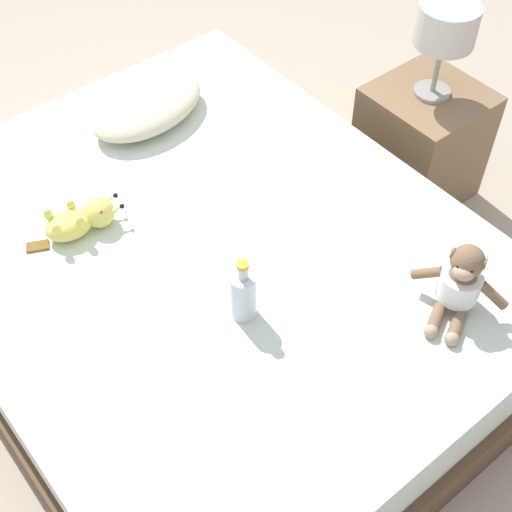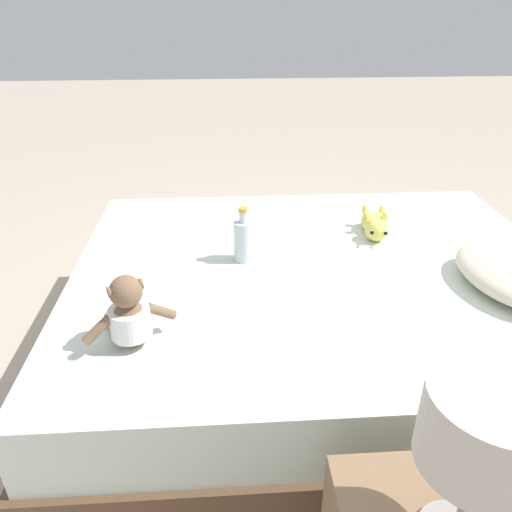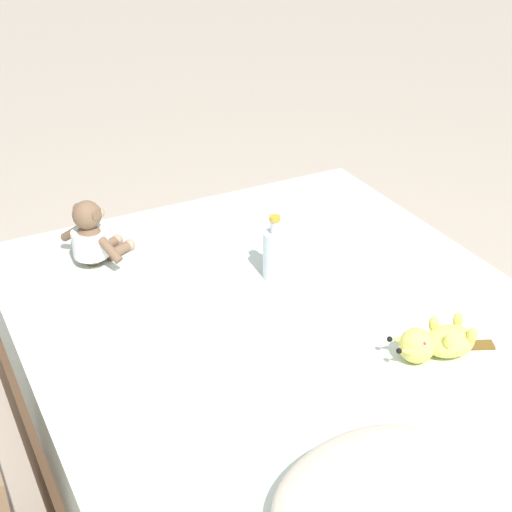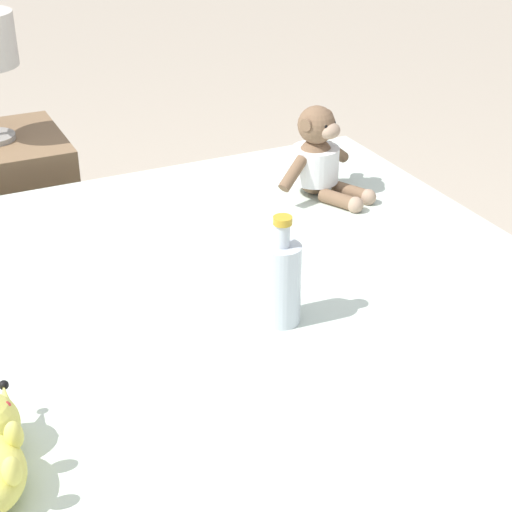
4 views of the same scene
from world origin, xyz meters
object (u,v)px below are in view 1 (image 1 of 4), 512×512
(bed, at_px, (208,288))
(plush_yellow_creature, at_px, (81,219))
(bedside_lamp, at_px, (446,28))
(pillow, at_px, (147,106))
(plush_monkey, at_px, (460,284))
(glass_bottle, at_px, (243,294))
(nightstand, at_px, (420,144))

(bed, bearing_deg, plush_yellow_creature, 133.76)
(bedside_lamp, bearing_deg, pillow, 146.67)
(pillow, height_order, bedside_lamp, bedside_lamp)
(plush_yellow_creature, distance_m, bedside_lamp, 1.42)
(bedside_lamp, bearing_deg, plush_yellow_creature, 170.16)
(plush_monkey, relative_size, glass_bottle, 1.21)
(bed, relative_size, nightstand, 3.96)
(plush_monkey, bearing_deg, plush_yellow_creature, 126.23)
(pillow, bearing_deg, bedside_lamp, -33.33)
(bedside_lamp, bearing_deg, plush_monkey, -134.00)
(bed, bearing_deg, pillow, 72.22)
(bedside_lamp, bearing_deg, nightstand, -90.00)
(plush_monkey, relative_size, bedside_lamp, 0.74)
(glass_bottle, bearing_deg, bed, 75.41)
(pillow, relative_size, glass_bottle, 2.32)
(plush_yellow_creature, bearing_deg, bed, -46.24)
(plush_monkey, bearing_deg, bed, 122.45)
(nightstand, distance_m, bedside_lamp, 0.53)
(plush_monkey, distance_m, bedside_lamp, 1.01)
(pillow, bearing_deg, plush_monkey, -80.55)
(bed, relative_size, plush_monkey, 7.26)
(plush_yellow_creature, bearing_deg, pillow, 36.45)
(pillow, distance_m, plush_yellow_creature, 0.59)
(plush_yellow_creature, bearing_deg, plush_monkey, -53.77)
(plush_monkey, height_order, glass_bottle, plush_monkey)
(bed, xyz_separation_m, pillow, (0.20, 0.64, 0.29))
(pillow, height_order, nightstand, pillow)
(pillow, xyz_separation_m, nightstand, (0.90, -0.59, -0.27))
(plush_monkey, xyz_separation_m, nightstand, (0.68, 0.71, -0.31))
(plush_yellow_creature, xyz_separation_m, bedside_lamp, (1.38, -0.24, 0.26))
(plush_yellow_creature, distance_m, glass_bottle, 0.62)
(plush_monkey, relative_size, plush_yellow_creature, 0.82)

